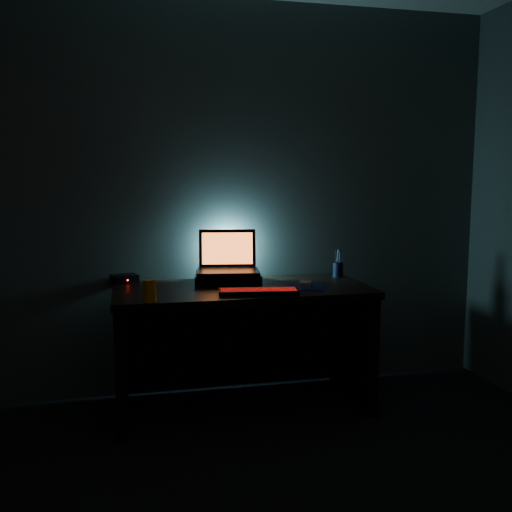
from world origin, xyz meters
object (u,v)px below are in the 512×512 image
(router, at_px, (125,279))
(pen_cup, at_px, (338,270))
(mouse, at_px, (305,284))
(juice_glass, at_px, (150,291))
(laptop, at_px, (228,262))
(keyboard, at_px, (259,292))

(router, bearing_deg, pen_cup, -22.16)
(mouse, distance_m, router, 1.11)
(pen_cup, xyz_separation_m, juice_glass, (-1.23, -0.51, 0.01))
(mouse, height_order, router, router)
(laptop, xyz_separation_m, pen_cup, (0.73, -0.01, -0.07))
(mouse, height_order, juice_glass, juice_glass)
(router, bearing_deg, mouse, -39.33)
(laptop, distance_m, router, 0.64)
(mouse, height_order, pen_cup, pen_cup)
(keyboard, height_order, pen_cup, pen_cup)
(keyboard, bearing_deg, mouse, 30.57)
(laptop, distance_m, pen_cup, 0.73)
(juice_glass, bearing_deg, pen_cup, 22.34)
(juice_glass, xyz_separation_m, router, (-0.13, 0.60, -0.03))
(router, bearing_deg, keyboard, -54.14)
(router, bearing_deg, laptop, -25.93)
(mouse, xyz_separation_m, router, (-1.04, 0.40, 0.00))
(juice_glass, relative_size, router, 0.65)
(juice_glass, distance_m, router, 0.61)
(juice_glass, bearing_deg, mouse, 12.28)
(juice_glass, bearing_deg, laptop, 45.60)
(mouse, xyz_separation_m, juice_glass, (-0.91, -0.20, 0.04))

